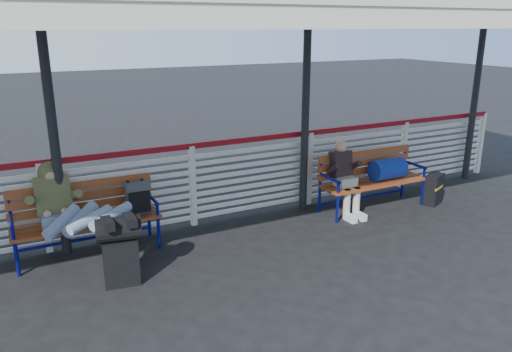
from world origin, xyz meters
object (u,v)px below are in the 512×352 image
bench_right (379,172)px  companion_person (345,177)px  bench_left (98,209)px  luggage_stack (120,248)px  suitcase_side (434,189)px  traveler_man (77,213)px

bench_right → companion_person: bearing=-179.2°
bench_left → companion_person: size_ratio=1.57×
bench_left → bench_right: (4.29, -0.36, 0.01)m
luggage_stack → companion_person: bearing=19.1°
suitcase_side → luggage_stack: bearing=159.5°
bench_left → suitcase_side: bearing=-7.3°
bench_right → suitcase_side: 1.04m
companion_person → suitcase_side: companion_person is taller
luggage_stack → bench_left: size_ratio=0.45×
bench_right → traveler_man: bearing=-180.0°
luggage_stack → bench_left: 1.03m
bench_right → companion_person: 0.67m
luggage_stack → suitcase_side: size_ratio=1.60×
traveler_man → companion_person: traveler_man is taller
companion_person → suitcase_side: size_ratio=2.27×
bench_left → companion_person: bearing=-5.9°
companion_person → luggage_stack: bearing=-169.8°
companion_person → bench_right: bearing=0.8°
luggage_stack → companion_person: 3.64m
bench_left → companion_person: (3.62, -0.37, 0.02)m
luggage_stack → traveler_man: bearing=127.0°
bench_left → bench_right: 4.30m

